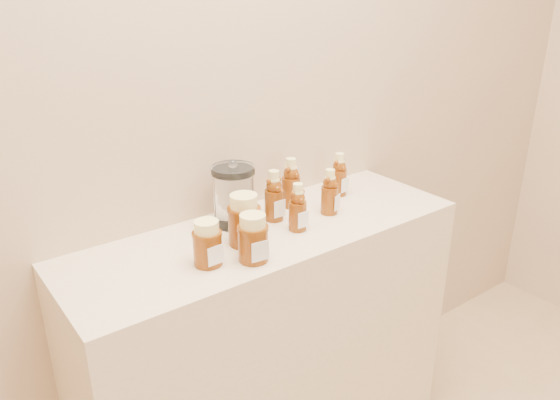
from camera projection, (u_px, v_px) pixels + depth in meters
wall_back at (226, 63)px, 1.55m from camera, size 3.50×0.02×2.70m
display_table at (270, 357)px, 1.74m from camera, size 1.20×0.40×0.90m
bear_bottle_back_left at (274, 192)px, 1.61m from camera, size 0.06×0.06×0.18m
bear_bottle_back_mid at (291, 180)px, 1.70m from camera, size 0.08×0.08×0.18m
bear_bottle_back_right at (339, 172)px, 1.79m from camera, size 0.06×0.06×0.16m
bear_bottle_front_left at (298, 204)px, 1.55m from camera, size 0.06×0.06×0.16m
bear_bottle_front_right at (330, 189)px, 1.65m from camera, size 0.07×0.07×0.16m
honey_jar_left at (207, 243)px, 1.37m from camera, size 0.08×0.08×0.12m
honey_jar_back at (244, 220)px, 1.47m from camera, size 0.12×0.12×0.14m
honey_jar_front at (253, 238)px, 1.38m from camera, size 0.09×0.09×0.13m
glass_canister at (234, 193)px, 1.58m from camera, size 0.16×0.16×0.19m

